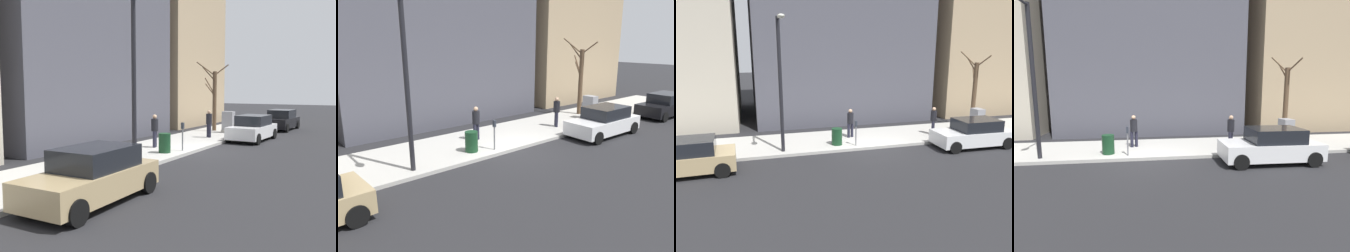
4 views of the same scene
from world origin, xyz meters
The scene contains 11 objects.
ground_plane centered at (0.00, 0.00, 0.00)m, with size 120.00×120.00×0.00m, color #232326.
sidewalk centered at (2.00, 0.00, 0.07)m, with size 4.00×36.00×0.15m, color #B2AFA8.
parked_car_black centered at (-1.06, -12.25, 0.74)m, with size 2.06×4.26×1.52m.
parked_car_white centered at (-1.02, -5.33, 0.74)m, with size 2.02×4.25×1.52m.
parking_meter centered at (0.45, 0.84, 0.98)m, with size 0.14×0.10×1.35m.
utility_box centered at (1.30, -7.34, 0.85)m, with size 0.83×0.61×1.43m.
streetlamp centered at (0.28, 4.66, 4.02)m, with size 1.97×0.32×6.50m.
bare_tree centered at (2.64, -8.00, 2.43)m, with size 2.19×1.07×4.87m.
trash_bin centered at (0.90, 1.76, 0.60)m, with size 0.56×0.56×0.90m, color #14381E.
pedestrian_near_meter centered at (1.39, -4.34, 1.09)m, with size 0.36×0.36×1.66m.
pedestrian_midblock centered at (2.16, 0.62, 1.09)m, with size 0.36×0.39×1.66m.
Camera 2 is at (-10.47, 9.41, 4.89)m, focal length 35.00 mm.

